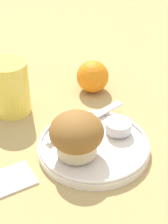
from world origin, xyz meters
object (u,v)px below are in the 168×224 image
Objects in this scene: muffin at (76,134)px; juice_glass at (11,88)px; butter_knife at (86,121)px; orange_fruit at (93,77)px.

juice_glass is (-0.04, 0.20, -0.00)m from muffin.
muffin is 0.20m from juice_glass.
orange_fruit is (0.09, 0.12, 0.01)m from butter_knife.
orange_fruit reaches higher than butter_knife.
muffin reaches higher than butter_knife.
orange_fruit is 0.64× the size of juice_glass.
butter_knife is 2.62× the size of orange_fruit.
muffin is at bearing -78.33° from juice_glass.
muffin is 0.24m from orange_fruit.
muffin is at bearing -128.08° from orange_fruit.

